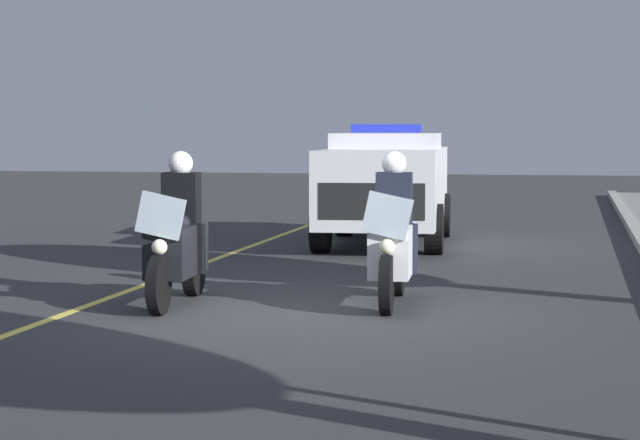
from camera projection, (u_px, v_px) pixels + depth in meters
The scene contains 5 objects.
ground_plane at pixel (294, 313), 12.78m from camera, with size 80.00×80.00×0.00m, color #333335.
lane_stripe_center at pixel (87, 306), 13.26m from camera, with size 48.00×0.12×0.01m, color #E0D14C.
police_motorcycle_lead_left at pixel (177, 243), 13.33m from camera, with size 2.14×0.61×1.72m.
police_motorcycle_lead_right at pixel (393, 243), 13.34m from camera, with size 2.14×0.61×1.72m.
police_suv at pixel (386, 182), 20.36m from camera, with size 5.01×2.33×2.05m.
Camera 1 is at (12.34, 2.88, 1.96)m, focal length 67.00 mm.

